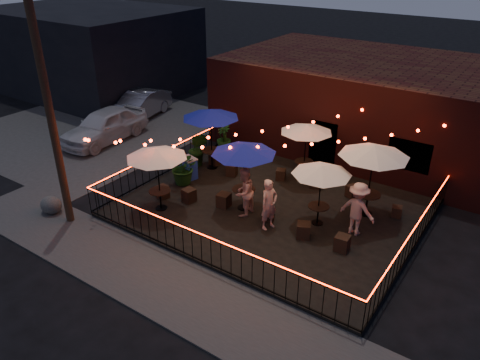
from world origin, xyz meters
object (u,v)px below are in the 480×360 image
Objects in this scene: utility_pole at (50,112)px; cafe_table_3 at (306,129)px; cafe_table_4 at (322,171)px; boulder at (51,205)px; cafe_table_5 at (374,152)px; cooler at (189,168)px; cafe_table_1 at (211,114)px; cafe_table_2 at (244,150)px; cafe_table_0 at (156,154)px.

cafe_table_3 is (5.21, 7.40, -1.77)m from utility_pole.
cafe_table_4 is 9.59m from boulder.
utility_pole is at bearing -143.97° from cafe_table_5.
cafe_table_5 reaches higher than cooler.
cafe_table_1 is 2.32m from cooler.
cafe_table_3 is 2.69× the size of boulder.
cooler is at bearing -144.46° from cafe_table_3.
cafe_table_5 is at bearing 29.30° from cafe_table_2.
cafe_table_5 is at bearing 36.03° from utility_pole.
cafe_table_0 is 3.06× the size of cooler.
cafe_table_3 is 3.49m from cafe_table_4.
cafe_table_3 is 9.86m from boulder.
cafe_table_1 is at bearing -158.90° from cafe_table_3.
utility_pole is 8.76m from cafe_table_4.
utility_pole is at bearing -104.91° from cafe_table_1.
cafe_table_3 is 2.59× the size of cooler.
cafe_table_2 is at bearing -167.43° from cafe_table_4.
boulder is at bearing -101.91° from cooler.
cafe_table_4 is at bearing 32.22° from utility_pole.
utility_pole is 9.05× the size of cooler.
utility_pole is 2.96× the size of cafe_table_0.
cafe_table_1 reaches higher than cafe_table_0.
cafe_table_5 is at bearing 26.51° from cooler.
cafe_table_5 reaches higher than cafe_table_2.
boulder is at bearing -144.41° from cafe_table_2.
utility_pole is 2.72× the size of cafe_table_1.
utility_pole is at bearing -134.06° from cafe_table_0.
cafe_table_0 reaches higher than cafe_table_3.
cafe_table_5 is (3.76, 2.11, 0.10)m from cafe_table_2.
cafe_table_4 is (2.03, -2.84, -0.10)m from cafe_table_3.
cafe_table_1 is 1.21× the size of cafe_table_4.
cafe_table_0 is (2.19, 2.26, -1.71)m from utility_pole.
utility_pole is 3.80m from boulder.
cafe_table_2 is at bearing -99.97° from cafe_table_3.
cafe_table_1 is 1.00× the size of cafe_table_5.
cafe_table_2 is (2.42, 1.72, 0.13)m from cafe_table_0.
cafe_table_4 is at bearing -126.50° from cafe_table_5.
cafe_table_0 is 0.92× the size of cafe_table_1.
boulder is at bearing -144.24° from cafe_table_0.
cafe_table_4 is at bearing 29.16° from boulder.
cafe_table_1 is at bearing -179.32° from cafe_table_5.
cafe_table_4 is at bearing 12.57° from cafe_table_2.
cafe_table_2 is (3.01, -2.03, -0.08)m from cafe_table_1.
utility_pole is 3.21× the size of cafe_table_2.
cafe_table_5 is at bearing 53.50° from cafe_table_4.
cafe_table_4 reaches higher than cooler.
cafe_table_2 is 2.92× the size of boulder.
cafe_table_1 is (1.60, 6.01, -1.49)m from utility_pole.
cafe_table_0 is 0.92× the size of cafe_table_5.
utility_pole reaches higher than cafe_table_3.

